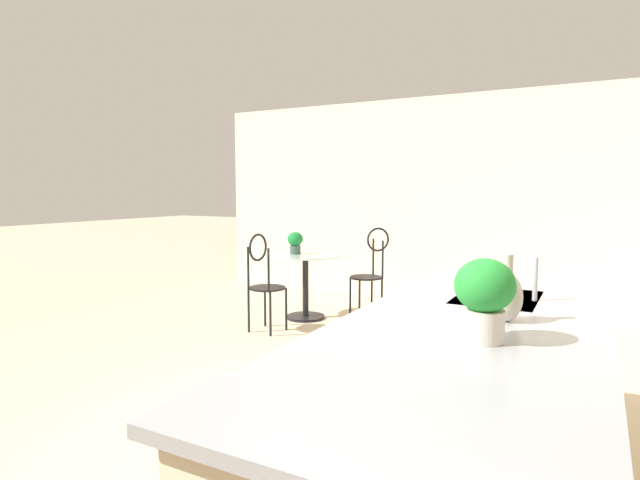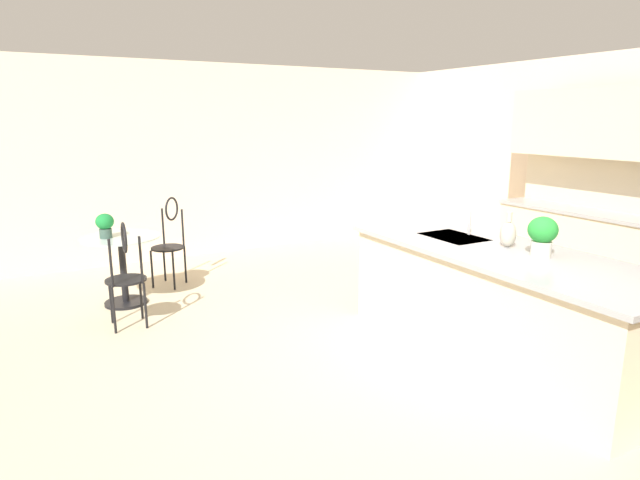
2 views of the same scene
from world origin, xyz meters
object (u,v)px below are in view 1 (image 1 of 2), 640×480
Objects in this scene: chair_near_window at (264,278)px; potted_plant_on_table at (295,241)px; bistro_table at (306,280)px; vase_on_counter at (507,296)px; chair_by_island at (371,268)px; potted_plant_counter_near at (484,294)px.

potted_plant_on_table is at bearing -175.20° from chair_near_window.
bistro_table is 2.78× the size of vase_on_counter.
chair_by_island is 3.85m from vase_on_counter.
potted_plant_on_table reaches higher than bistro_table.
bistro_table is 0.74m from chair_near_window.
vase_on_counter is (3.26, 2.00, 0.46)m from chair_by_island.
potted_plant_on_table is (-0.73, -0.06, 0.31)m from chair_near_window.
potted_plant_counter_near reaches higher than chair_by_island.
potted_plant_counter_near is at bearing -4.53° from vase_on_counter.
potted_plant_counter_near reaches higher than vase_on_counter.
potted_plant_counter_near is 1.08× the size of vase_on_counter.
bistro_table is at bearing -136.94° from vase_on_counter.
vase_on_counter reaches higher than bistro_table.
chair_near_window is 3.42m from vase_on_counter.
bistro_table is 0.78m from chair_by_island.
potted_plant_on_table is 0.89× the size of vase_on_counter.
bistro_table is 3.86m from vase_on_counter.
chair_by_island reaches higher than bistro_table.
potted_plant_on_table is at bearing -92.60° from bistro_table.
chair_by_island is at bearing 127.49° from bistro_table.
chair_near_window is at bearing -132.30° from potted_plant_counter_near.
bistro_table is 0.77× the size of chair_near_window.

